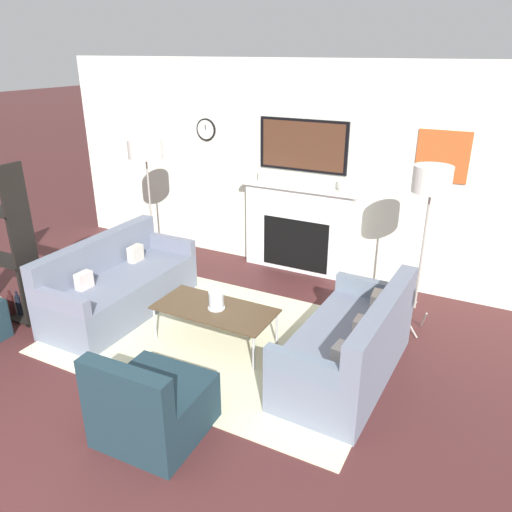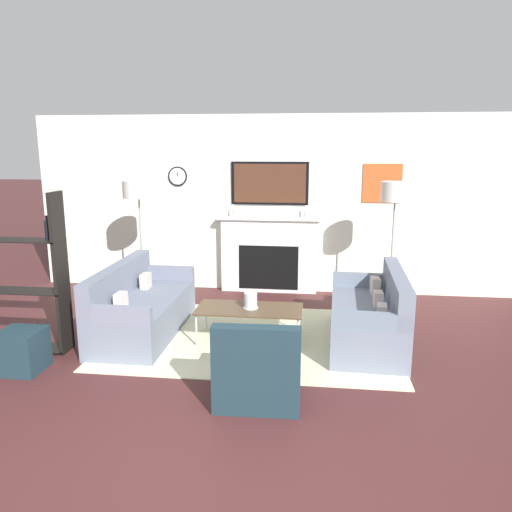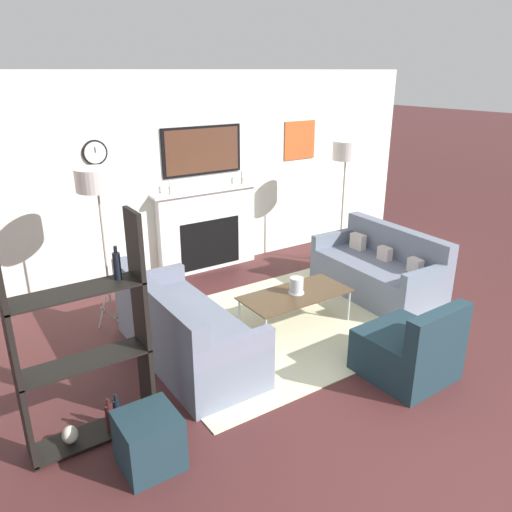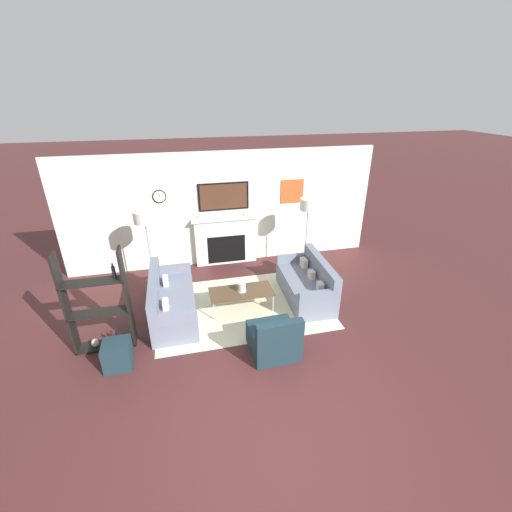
{
  "view_description": "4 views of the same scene",
  "coord_description": "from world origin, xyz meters",
  "px_view_note": "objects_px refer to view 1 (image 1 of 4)",
  "views": [
    {
      "loc": [
        2.37,
        -1.2,
        2.81
      ],
      "look_at": [
        0.16,
        3.07,
        0.8
      ],
      "focal_mm": 35.0,
      "sensor_mm": 36.0,
      "label": 1
    },
    {
      "loc": [
        0.73,
        -2.93,
        2.22
      ],
      "look_at": [
        0.02,
        2.79,
        0.96
      ],
      "focal_mm": 35.0,
      "sensor_mm": 36.0,
      "label": 2
    },
    {
      "loc": [
        -3.16,
        -1.37,
        2.7
      ],
      "look_at": [
        -0.32,
        2.88,
        0.78
      ],
      "focal_mm": 35.0,
      "sensor_mm": 36.0,
      "label": 3
    },
    {
      "loc": [
        -1.05,
        -3.03,
        3.89
      ],
      "look_at": [
        0.34,
        2.85,
        0.96
      ],
      "focal_mm": 24.0,
      "sensor_mm": 36.0,
      "label": 4
    }
  ],
  "objects_px": {
    "armchair": "(152,407)",
    "floor_lamp_right": "(432,183)",
    "hurricane_candle": "(216,301)",
    "couch_left": "(119,287)",
    "coffee_table": "(215,310)",
    "floor_lamp_left": "(145,151)",
    "couch_right": "(350,348)"
  },
  "relations": [
    {
      "from": "armchair",
      "to": "floor_lamp_right",
      "type": "relative_size",
      "value": 0.43
    },
    {
      "from": "hurricane_candle",
      "to": "couch_left",
      "type": "bearing_deg",
      "value": 177.21
    },
    {
      "from": "armchair",
      "to": "coffee_table",
      "type": "bearing_deg",
      "value": 101.23
    },
    {
      "from": "armchair",
      "to": "floor_lamp_left",
      "type": "height_order",
      "value": "floor_lamp_left"
    },
    {
      "from": "couch_right",
      "to": "armchair",
      "type": "distance_m",
      "value": 1.82
    },
    {
      "from": "floor_lamp_left",
      "to": "floor_lamp_right",
      "type": "relative_size",
      "value": 0.99
    },
    {
      "from": "couch_left",
      "to": "armchair",
      "type": "xyz_separation_m",
      "value": [
        1.61,
        -1.44,
        -0.03
      ]
    },
    {
      "from": "couch_left",
      "to": "coffee_table",
      "type": "relative_size",
      "value": 1.52
    },
    {
      "from": "armchair",
      "to": "floor_lamp_left",
      "type": "relative_size",
      "value": 0.44
    },
    {
      "from": "couch_left",
      "to": "hurricane_candle",
      "type": "bearing_deg",
      "value": -2.79
    },
    {
      "from": "floor_lamp_right",
      "to": "armchair",
      "type": "bearing_deg",
      "value": -120.28
    },
    {
      "from": "couch_right",
      "to": "floor_lamp_right",
      "type": "relative_size",
      "value": 0.95
    },
    {
      "from": "couch_right",
      "to": "armchair",
      "type": "relative_size",
      "value": 2.18
    },
    {
      "from": "floor_lamp_right",
      "to": "coffee_table",
      "type": "bearing_deg",
      "value": -146.24
    },
    {
      "from": "couch_left",
      "to": "hurricane_candle",
      "type": "relative_size",
      "value": 10.17
    },
    {
      "from": "armchair",
      "to": "floor_lamp_left",
      "type": "bearing_deg",
      "value": 127.82
    },
    {
      "from": "couch_left",
      "to": "couch_right",
      "type": "relative_size",
      "value": 1.09
    },
    {
      "from": "floor_lamp_left",
      "to": "couch_right",
      "type": "bearing_deg",
      "value": -19.55
    },
    {
      "from": "hurricane_candle",
      "to": "floor_lamp_right",
      "type": "bearing_deg",
      "value": 33.79
    },
    {
      "from": "armchair",
      "to": "hurricane_candle",
      "type": "xyz_separation_m",
      "value": [
        -0.26,
        1.37,
        0.21
      ]
    },
    {
      "from": "hurricane_candle",
      "to": "floor_lamp_left",
      "type": "relative_size",
      "value": 0.1
    },
    {
      "from": "coffee_table",
      "to": "hurricane_candle",
      "type": "relative_size",
      "value": 6.71
    },
    {
      "from": "couch_right",
      "to": "floor_lamp_right",
      "type": "distance_m",
      "value": 1.75
    },
    {
      "from": "hurricane_candle",
      "to": "floor_lamp_left",
      "type": "xyz_separation_m",
      "value": [
        -1.71,
        1.16,
        1.15
      ]
    },
    {
      "from": "coffee_table",
      "to": "floor_lamp_right",
      "type": "distance_m",
      "value": 2.45
    },
    {
      "from": "hurricane_candle",
      "to": "armchair",
      "type": "bearing_deg",
      "value": -79.41
    },
    {
      "from": "floor_lamp_left",
      "to": "floor_lamp_right",
      "type": "xyz_separation_m",
      "value": [
        3.44,
        0.0,
        -0.0
      ]
    },
    {
      "from": "armchair",
      "to": "coffee_table",
      "type": "distance_m",
      "value": 1.39
    },
    {
      "from": "armchair",
      "to": "floor_lamp_right",
      "type": "height_order",
      "value": "floor_lamp_right"
    },
    {
      "from": "couch_right",
      "to": "hurricane_candle",
      "type": "relative_size",
      "value": 9.31
    },
    {
      "from": "coffee_table",
      "to": "hurricane_candle",
      "type": "xyz_separation_m",
      "value": [
        0.01,
        0.01,
        0.1
      ]
    },
    {
      "from": "coffee_table",
      "to": "hurricane_candle",
      "type": "distance_m",
      "value": 0.1
    }
  ]
}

